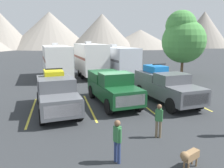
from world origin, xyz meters
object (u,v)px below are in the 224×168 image
(camper_trailer_c, at_px, (117,60))
(dog, at_px, (189,156))
(pickup_truck_a, at_px, (56,92))
(person_c, at_px, (117,138))
(pickup_truck_c, at_px, (165,85))
(camper_trailer_a, at_px, (57,60))
(camper_trailer_b, at_px, (90,59))
(pickup_truck_b, at_px, (112,86))
(person_a, at_px, (159,119))

(camper_trailer_c, xyz_separation_m, dog, (-2.58, -18.04, -1.45))
(pickup_truck_a, distance_m, person_c, 6.67)
(pickup_truck_c, xyz_separation_m, camper_trailer_a, (-7.13, 11.08, 0.83))
(camper_trailer_b, xyz_separation_m, dog, (0.48, -18.25, -1.63))
(pickup_truck_a, xyz_separation_m, camper_trailer_b, (3.74, 10.95, 0.97))
(camper_trailer_a, bearing_deg, person_c, -83.57)
(pickup_truck_c, xyz_separation_m, person_c, (-5.16, -6.35, -0.27))
(pickup_truck_b, height_order, camper_trailer_c, camper_trailer_c)
(pickup_truck_a, relative_size, camper_trailer_b, 0.73)
(pickup_truck_c, bearing_deg, person_c, -129.11)
(camper_trailer_c, bearing_deg, pickup_truck_b, -107.46)
(camper_trailer_a, bearing_deg, camper_trailer_c, -2.90)
(pickup_truck_b, relative_size, person_a, 3.75)
(camper_trailer_c, bearing_deg, pickup_truck_c, -87.89)
(camper_trailer_c, distance_m, person_a, 15.88)
(pickup_truck_b, bearing_deg, camper_trailer_a, 108.80)
(pickup_truck_a, bearing_deg, camper_trailer_c, 57.68)
(pickup_truck_a, xyz_separation_m, person_c, (2.03, -6.35, -0.23))
(camper_trailer_c, height_order, person_a, camper_trailer_c)
(person_a, distance_m, person_c, 2.69)
(pickup_truck_b, distance_m, camper_trailer_c, 10.62)
(pickup_truck_c, bearing_deg, camper_trailer_c, 92.11)
(pickup_truck_a, relative_size, pickup_truck_b, 0.98)
(pickup_truck_c, relative_size, camper_trailer_c, 0.65)
(pickup_truck_a, xyz_separation_m, pickup_truck_b, (3.62, 0.64, 0.01))
(camper_trailer_a, relative_size, camper_trailer_b, 1.10)
(person_a, relative_size, dog, 1.69)
(camper_trailer_c, height_order, person_c, camper_trailer_c)
(pickup_truck_a, distance_m, dog, 8.46)
(pickup_truck_c, height_order, camper_trailer_a, camper_trailer_a)
(person_c, distance_m, dog, 2.43)
(person_a, xyz_separation_m, person_c, (-2.28, -1.44, 0.03))
(pickup_truck_a, bearing_deg, pickup_truck_c, 0.04)
(person_a, xyz_separation_m, dog, (-0.08, -2.40, -0.41))
(person_a, bearing_deg, pickup_truck_c, 59.55)
(camper_trailer_b, relative_size, person_a, 5.05)
(pickup_truck_a, relative_size, camper_trailer_a, 0.66)
(pickup_truck_b, bearing_deg, dog, -85.68)
(pickup_truck_b, distance_m, person_a, 5.59)
(pickup_truck_c, xyz_separation_m, camper_trailer_c, (-0.40, 10.73, 0.74))
(pickup_truck_c, height_order, person_c, pickup_truck_c)
(camper_trailer_b, distance_m, dog, 18.33)
(camper_trailer_b, bearing_deg, pickup_truck_c, -72.50)
(camper_trailer_a, distance_m, person_c, 17.57)
(pickup_truck_b, xyz_separation_m, camper_trailer_b, (0.12, 10.32, 0.96))
(camper_trailer_b, distance_m, camper_trailer_c, 3.07)
(pickup_truck_a, height_order, pickup_truck_c, pickup_truck_c)
(camper_trailer_b, height_order, camper_trailer_c, camper_trailer_b)
(camper_trailer_a, bearing_deg, pickup_truck_a, -90.31)
(pickup_truck_b, bearing_deg, pickup_truck_a, -170.03)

